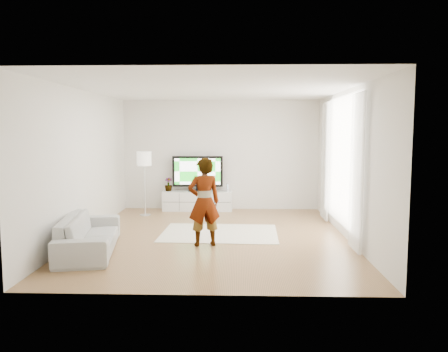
{
  "coord_description": "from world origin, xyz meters",
  "views": [
    {
      "loc": [
        0.45,
        -8.21,
        2.04
      ],
      "look_at": [
        0.17,
        0.4,
        1.13
      ],
      "focal_mm": 35.0,
      "sensor_mm": 36.0,
      "label": 1
    }
  ],
  "objects_px": {
    "television": "(198,172)",
    "floor_lamp": "(144,162)",
    "sofa": "(89,234)",
    "media_console": "(198,201)",
    "rug": "(219,233)",
    "player": "(204,202)"
  },
  "relations": [
    {
      "from": "media_console",
      "to": "floor_lamp",
      "type": "height_order",
      "value": "floor_lamp"
    },
    {
      "from": "media_console",
      "to": "sofa",
      "type": "xyz_separation_m",
      "value": [
        -1.47,
        -3.88,
        0.06
      ]
    },
    {
      "from": "rug",
      "to": "floor_lamp",
      "type": "height_order",
      "value": "floor_lamp"
    },
    {
      "from": "media_console",
      "to": "rug",
      "type": "distance_m",
      "value": 2.6
    },
    {
      "from": "television",
      "to": "floor_lamp",
      "type": "bearing_deg",
      "value": -148.36
    },
    {
      "from": "television",
      "to": "floor_lamp",
      "type": "distance_m",
      "value": 1.45
    },
    {
      "from": "floor_lamp",
      "to": "player",
      "type": "bearing_deg",
      "value": -59.14
    },
    {
      "from": "media_console",
      "to": "player",
      "type": "distance_m",
      "value": 3.52
    },
    {
      "from": "sofa",
      "to": "floor_lamp",
      "type": "distance_m",
      "value": 3.33
    },
    {
      "from": "rug",
      "to": "sofa",
      "type": "height_order",
      "value": "sofa"
    },
    {
      "from": "rug",
      "to": "player",
      "type": "height_order",
      "value": "player"
    },
    {
      "from": "media_console",
      "to": "player",
      "type": "xyz_separation_m",
      "value": [
        0.43,
        -3.45,
        0.54
      ]
    },
    {
      "from": "sofa",
      "to": "rug",
      "type": "bearing_deg",
      "value": -67.18
    },
    {
      "from": "rug",
      "to": "player",
      "type": "distance_m",
      "value": 1.26
    },
    {
      "from": "media_console",
      "to": "television",
      "type": "height_order",
      "value": "television"
    },
    {
      "from": "rug",
      "to": "sofa",
      "type": "relative_size",
      "value": 1.08
    },
    {
      "from": "player",
      "to": "sofa",
      "type": "relative_size",
      "value": 0.74
    },
    {
      "from": "media_console",
      "to": "rug",
      "type": "xyz_separation_m",
      "value": [
        0.66,
        -2.5,
        -0.24
      ]
    },
    {
      "from": "media_console",
      "to": "sofa",
      "type": "bearing_deg",
      "value": -110.72
    },
    {
      "from": "player",
      "to": "floor_lamp",
      "type": "height_order",
      "value": "player"
    },
    {
      "from": "sofa",
      "to": "television",
      "type": "bearing_deg",
      "value": -30.72
    },
    {
      "from": "floor_lamp",
      "to": "television",
      "type": "bearing_deg",
      "value": 31.64
    }
  ]
}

